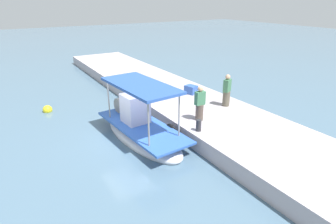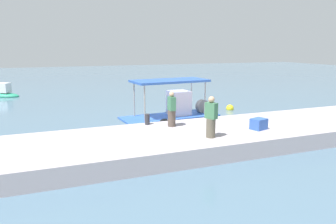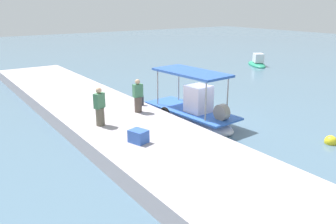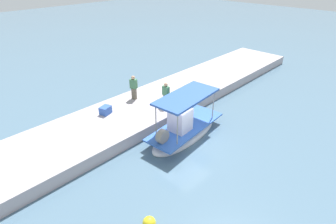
{
  "view_description": "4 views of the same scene",
  "coord_description": "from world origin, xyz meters",
  "px_view_note": "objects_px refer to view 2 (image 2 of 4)",
  "views": [
    {
      "loc": [
        -11.41,
        4.77,
        6.24
      ],
      "look_at": [
        -0.97,
        -1.61,
        1.29
      ],
      "focal_mm": 30.17,
      "sensor_mm": 36.0,
      "label": 1
    },
    {
      "loc": [
        -7.36,
        -17.29,
        4.54
      ],
      "look_at": [
        -1.23,
        -2.01,
        1.23
      ],
      "focal_mm": 35.18,
      "sensor_mm": 36.0,
      "label": 2
    },
    {
      "loc": [
        13.23,
        -11.48,
        5.99
      ],
      "look_at": [
        -0.47,
        -1.93,
        0.79
      ],
      "focal_mm": 37.2,
      "sensor_mm": 36.0,
      "label": 3
    },
    {
      "loc": [
        10.39,
        8.5,
        9.38
      ],
      "look_at": [
        -0.9,
        -2.32,
        0.75
      ],
      "focal_mm": 29.01,
      "sensor_mm": 36.0,
      "label": 4
    }
  ],
  "objects_px": {
    "fisherman_by_crate": "(211,119)",
    "cargo_crate": "(259,124)",
    "mooring_bollard": "(147,119)",
    "fisherman_near_bollard": "(172,111)",
    "main_fishing_boat": "(171,119)",
    "moored_boat_near": "(1,94)",
    "marker_buoy": "(230,108)"
  },
  "relations": [
    {
      "from": "fisherman_near_bollard",
      "to": "marker_buoy",
      "type": "bearing_deg",
      "value": 39.88
    },
    {
      "from": "main_fishing_boat",
      "to": "cargo_crate",
      "type": "relative_size",
      "value": 8.56
    },
    {
      "from": "fisherman_near_bollard",
      "to": "moored_boat_near",
      "type": "relative_size",
      "value": 0.44
    },
    {
      "from": "fisherman_near_bollard",
      "to": "fisherman_by_crate",
      "type": "bearing_deg",
      "value": -72.08
    },
    {
      "from": "fisherman_by_crate",
      "to": "cargo_crate",
      "type": "xyz_separation_m",
      "value": [
        2.74,
        0.38,
        -0.54
      ]
    },
    {
      "from": "marker_buoy",
      "to": "cargo_crate",
      "type": "bearing_deg",
      "value": -113.78
    },
    {
      "from": "cargo_crate",
      "to": "marker_buoy",
      "type": "height_order",
      "value": "cargo_crate"
    },
    {
      "from": "mooring_bollard",
      "to": "marker_buoy",
      "type": "xyz_separation_m",
      "value": [
        7.97,
        5.07,
        -0.9
      ]
    },
    {
      "from": "main_fishing_boat",
      "to": "moored_boat_near",
      "type": "xyz_separation_m",
      "value": [
        -10.06,
        16.53,
        -0.27
      ]
    },
    {
      "from": "cargo_crate",
      "to": "fisherman_by_crate",
      "type": "bearing_deg",
      "value": -172.09
    },
    {
      "from": "main_fishing_boat",
      "to": "marker_buoy",
      "type": "relative_size",
      "value": 10.81
    },
    {
      "from": "main_fishing_boat",
      "to": "fisherman_by_crate",
      "type": "distance_m",
      "value": 5.16
    },
    {
      "from": "main_fishing_boat",
      "to": "mooring_bollard",
      "type": "xyz_separation_m",
      "value": [
        -2.04,
        -1.84,
        0.53
      ]
    },
    {
      "from": "fisherman_near_bollard",
      "to": "cargo_crate",
      "type": "distance_m",
      "value": 4.1
    },
    {
      "from": "fisherman_near_bollard",
      "to": "moored_boat_near",
      "type": "height_order",
      "value": "fisherman_near_bollard"
    },
    {
      "from": "fisherman_near_bollard",
      "to": "mooring_bollard",
      "type": "height_order",
      "value": "fisherman_near_bollard"
    },
    {
      "from": "main_fishing_boat",
      "to": "marker_buoy",
      "type": "distance_m",
      "value": 6.76
    },
    {
      "from": "cargo_crate",
      "to": "moored_boat_near",
      "type": "height_order",
      "value": "cargo_crate"
    },
    {
      "from": "mooring_bollard",
      "to": "moored_boat_near",
      "type": "relative_size",
      "value": 0.14
    },
    {
      "from": "main_fishing_boat",
      "to": "moored_boat_near",
      "type": "bearing_deg",
      "value": 121.32
    },
    {
      "from": "mooring_bollard",
      "to": "cargo_crate",
      "type": "bearing_deg",
      "value": -32.08
    },
    {
      "from": "fisherman_by_crate",
      "to": "main_fishing_boat",
      "type": "bearing_deg",
      "value": 86.78
    },
    {
      "from": "cargo_crate",
      "to": "marker_buoy",
      "type": "bearing_deg",
      "value": 66.22
    },
    {
      "from": "moored_boat_near",
      "to": "main_fishing_boat",
      "type": "bearing_deg",
      "value": -58.68
    },
    {
      "from": "main_fishing_boat",
      "to": "marker_buoy",
      "type": "xyz_separation_m",
      "value": [
        5.93,
        3.23,
        -0.37
      ]
    },
    {
      "from": "fisherman_near_bollard",
      "to": "fisherman_by_crate",
      "type": "xyz_separation_m",
      "value": [
        0.78,
        -2.42,
        0.03
      ]
    },
    {
      "from": "fisherman_by_crate",
      "to": "moored_boat_near",
      "type": "relative_size",
      "value": 0.45
    },
    {
      "from": "marker_buoy",
      "to": "moored_boat_near",
      "type": "relative_size",
      "value": 0.14
    },
    {
      "from": "cargo_crate",
      "to": "moored_boat_near",
      "type": "bearing_deg",
      "value": 120.57
    },
    {
      "from": "fisherman_by_crate",
      "to": "cargo_crate",
      "type": "distance_m",
      "value": 2.82
    },
    {
      "from": "mooring_bollard",
      "to": "fisherman_by_crate",
      "type": "bearing_deg",
      "value": -61.24
    },
    {
      "from": "fisherman_by_crate",
      "to": "cargo_crate",
      "type": "relative_size",
      "value": 2.56
    }
  ]
}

